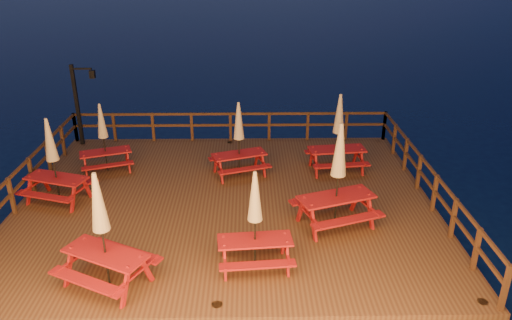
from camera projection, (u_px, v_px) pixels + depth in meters
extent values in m
plane|color=black|center=(226.00, 212.00, 14.79)|extent=(500.00, 500.00, 0.00)
cube|color=#482A17|center=(226.00, 206.00, 14.71)|extent=(12.00, 10.00, 0.40)
cylinder|color=#331D10|center=(85.00, 160.00, 19.05)|extent=(0.24, 0.24, 1.40)
cylinder|color=#331D10|center=(231.00, 159.00, 19.13)|extent=(0.24, 0.24, 1.40)
cylinder|color=#331D10|center=(376.00, 158.00, 19.21)|extent=(0.24, 0.24, 1.40)
cube|color=#331D10|center=(230.00, 114.00, 18.65)|extent=(11.70, 0.06, 0.09)
cube|color=#331D10|center=(230.00, 125.00, 18.83)|extent=(11.70, 0.06, 0.09)
cube|color=#331D10|center=(106.00, 127.00, 18.79)|extent=(0.10, 0.10, 1.10)
cube|color=#331D10|center=(231.00, 126.00, 18.86)|extent=(0.10, 0.10, 1.10)
cube|color=#331D10|center=(354.00, 126.00, 18.92)|extent=(0.10, 0.10, 1.10)
cube|color=#331D10|center=(19.00, 169.00, 14.13)|extent=(0.06, 9.70, 0.09)
cube|color=#331D10|center=(22.00, 183.00, 14.31)|extent=(0.06, 9.70, 0.09)
cube|color=#331D10|center=(22.00, 185.00, 14.33)|extent=(0.10, 0.10, 1.10)
cube|color=#331D10|center=(67.00, 136.00, 17.88)|extent=(0.10, 0.10, 1.10)
cube|color=#331D10|center=(429.00, 166.00, 14.30)|extent=(0.06, 9.70, 0.09)
cube|color=#331D10|center=(427.00, 180.00, 14.48)|extent=(0.06, 9.70, 0.09)
cube|color=#331D10|center=(484.00, 260.00, 10.94)|extent=(0.10, 0.10, 1.10)
cube|color=#331D10|center=(426.00, 182.00, 14.50)|extent=(0.10, 0.10, 1.10)
cube|color=#331D10|center=(391.00, 135.00, 18.05)|extent=(0.10, 0.10, 1.10)
cube|color=black|center=(77.00, 105.00, 18.12)|extent=(0.12, 0.12, 3.00)
cube|color=black|center=(82.00, 69.00, 17.58)|extent=(0.70, 0.06, 0.06)
cube|color=black|center=(92.00, 74.00, 17.67)|extent=(0.18, 0.18, 0.28)
sphere|color=#E9AD5D|center=(92.00, 74.00, 17.67)|extent=(0.14, 0.14, 0.14)
cube|color=maroon|center=(105.00, 152.00, 16.26)|extent=(1.73, 1.13, 0.04)
cube|color=maroon|center=(105.00, 153.00, 16.83)|extent=(1.60, 0.77, 0.04)
cube|color=maroon|center=(108.00, 166.00, 15.90)|extent=(1.60, 0.77, 0.04)
cube|color=maroon|center=(85.00, 161.00, 16.43)|extent=(0.08, 0.10, 0.67)
cube|color=maroon|center=(86.00, 168.00, 15.93)|extent=(0.08, 0.10, 0.67)
cube|color=maroon|center=(126.00, 155.00, 16.86)|extent=(0.08, 0.10, 0.67)
cube|color=maroon|center=(129.00, 162.00, 16.35)|extent=(0.08, 0.10, 0.67)
cylinder|color=black|center=(104.00, 139.00, 16.08)|extent=(0.04, 0.04, 2.24)
cone|color=tan|center=(101.00, 121.00, 15.83)|extent=(0.32, 0.32, 1.12)
sphere|color=black|center=(99.00, 105.00, 15.62)|extent=(0.06, 0.06, 0.06)
cube|color=maroon|center=(336.00, 197.00, 13.03)|extent=(2.15, 1.41, 0.06)
cube|color=maroon|center=(324.00, 197.00, 13.74)|extent=(1.99, 0.97, 0.06)
cube|color=maroon|center=(349.00, 220.00, 12.59)|extent=(1.99, 0.97, 0.06)
cube|color=maroon|center=(301.00, 210.00, 13.24)|extent=(0.10, 0.13, 0.84)
cube|color=maroon|center=(313.00, 223.00, 12.61)|extent=(0.10, 0.13, 0.84)
cube|color=maroon|center=(356.00, 199.00, 13.78)|extent=(0.10, 0.13, 0.84)
cube|color=maroon|center=(370.00, 212.00, 13.15)|extent=(0.10, 0.13, 0.84)
cylinder|color=black|center=(338.00, 178.00, 12.81)|extent=(0.05, 0.05, 2.79)
cone|color=tan|center=(340.00, 150.00, 12.49)|extent=(0.40, 0.40, 1.39)
sphere|color=black|center=(342.00, 125.00, 12.24)|extent=(0.08, 0.08, 0.08)
cube|color=maroon|center=(255.00, 240.00, 11.37)|extent=(1.76, 0.81, 0.05)
cube|color=maroon|center=(253.00, 237.00, 12.01)|extent=(1.72, 0.42, 0.05)
cube|color=maroon|center=(258.00, 265.00, 10.97)|extent=(1.72, 0.42, 0.05)
cube|color=maroon|center=(224.00, 247.00, 11.73)|extent=(0.06, 0.10, 0.71)
cube|color=maroon|center=(225.00, 263.00, 11.16)|extent=(0.06, 0.10, 0.71)
cube|color=maroon|center=(283.00, 244.00, 11.87)|extent=(0.06, 0.10, 0.71)
cube|color=maroon|center=(288.00, 259.00, 11.30)|extent=(0.06, 0.10, 0.71)
cylinder|color=black|center=(255.00, 222.00, 11.18)|extent=(0.04, 0.04, 2.37)
cone|color=tan|center=(255.00, 196.00, 10.92)|extent=(0.34, 0.34, 1.18)
sphere|color=black|center=(255.00, 173.00, 10.70)|extent=(0.07, 0.07, 0.07)
cube|color=maroon|center=(337.00, 149.00, 16.23)|extent=(1.89, 0.91, 0.05)
cube|color=maroon|center=(331.00, 151.00, 16.91)|extent=(1.85, 0.48, 0.05)
cube|color=maroon|center=(342.00, 165.00, 15.80)|extent=(1.85, 0.48, 0.05)
cube|color=maroon|center=(311.00, 157.00, 16.60)|extent=(0.07, 0.11, 0.76)
cube|color=maroon|center=(316.00, 165.00, 15.99)|extent=(0.07, 0.11, 0.76)
cube|color=maroon|center=(356.00, 155.00, 16.78)|extent=(0.07, 0.11, 0.76)
cube|color=maroon|center=(362.00, 163.00, 16.17)|extent=(0.07, 0.11, 0.76)
cylinder|color=black|center=(338.00, 135.00, 16.03)|extent=(0.04, 0.04, 2.54)
cone|color=tan|center=(340.00, 114.00, 15.74)|extent=(0.37, 0.37, 1.27)
sphere|color=black|center=(341.00, 96.00, 15.51)|extent=(0.07, 0.07, 0.07)
cube|color=maroon|center=(105.00, 253.00, 10.76)|extent=(2.02, 1.52, 0.05)
cube|color=maroon|center=(126.00, 251.00, 11.40)|extent=(1.81, 1.13, 0.05)
cube|color=maroon|center=(86.00, 282.00, 10.37)|extent=(1.81, 1.13, 0.05)
cube|color=maroon|center=(91.00, 251.00, 11.52)|extent=(0.10, 0.12, 0.79)
cube|color=maroon|center=(69.00, 267.00, 10.95)|extent=(0.10, 0.12, 0.79)
cube|color=maroon|center=(146.00, 269.00, 10.88)|extent=(0.10, 0.12, 0.79)
cube|color=maroon|center=(125.00, 288.00, 10.31)|extent=(0.10, 0.12, 0.79)
cylinder|color=black|center=(102.00, 232.00, 10.55)|extent=(0.05, 0.05, 2.63)
cone|color=tan|center=(98.00, 202.00, 10.25)|extent=(0.38, 0.38, 1.31)
sphere|color=black|center=(94.00, 175.00, 10.01)|extent=(0.07, 0.07, 0.07)
cube|color=maroon|center=(239.00, 154.00, 15.97)|extent=(1.83, 1.19, 0.05)
cube|color=maroon|center=(234.00, 156.00, 16.57)|extent=(1.70, 0.81, 0.05)
cube|color=maroon|center=(245.00, 169.00, 15.59)|extent=(1.70, 0.81, 0.05)
cube|color=maroon|center=(215.00, 164.00, 16.16)|extent=(0.08, 0.11, 0.71)
cube|color=maroon|center=(221.00, 171.00, 15.62)|extent=(0.08, 0.11, 0.71)
cube|color=maroon|center=(257.00, 158.00, 16.60)|extent=(0.08, 0.11, 0.71)
cube|color=maroon|center=(263.00, 165.00, 16.07)|extent=(0.08, 0.11, 0.71)
cylinder|color=black|center=(239.00, 140.00, 15.78)|extent=(0.04, 0.04, 2.37)
cone|color=tan|center=(239.00, 121.00, 15.51)|extent=(0.34, 0.34, 1.19)
sphere|color=black|center=(238.00, 104.00, 15.29)|extent=(0.07, 0.07, 0.07)
cube|color=maroon|center=(56.00, 178.00, 14.30)|extent=(1.90, 1.21, 0.05)
cube|color=maroon|center=(71.00, 179.00, 14.94)|extent=(1.77, 0.81, 0.05)
cube|color=maroon|center=(44.00, 196.00, 13.90)|extent=(1.77, 0.81, 0.05)
cube|color=maroon|center=(44.00, 181.00, 14.93)|extent=(0.09, 0.11, 0.74)
cube|color=maroon|center=(29.00, 191.00, 14.36)|extent=(0.09, 0.11, 0.74)
cube|color=maroon|center=(87.00, 188.00, 14.53)|extent=(0.09, 0.11, 0.74)
cube|color=maroon|center=(73.00, 198.00, 13.96)|extent=(0.09, 0.11, 0.74)
cylinder|color=black|center=(53.00, 162.00, 14.10)|extent=(0.04, 0.04, 2.47)
cone|color=tan|center=(49.00, 140.00, 13.82)|extent=(0.36, 0.36, 1.23)
sphere|color=black|center=(46.00, 120.00, 13.60)|extent=(0.07, 0.07, 0.07)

